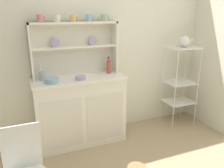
{
  "coord_description": "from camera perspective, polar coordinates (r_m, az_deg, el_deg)",
  "views": [
    {
      "loc": [
        -0.96,
        -1.33,
        1.7
      ],
      "look_at": [
        0.01,
        1.12,
        0.86
      ],
      "focal_mm": 36.21,
      "sensor_mm": 36.0,
      "label": 1
    }
  ],
  "objects": [
    {
      "name": "jam_bottle",
      "position": [
        3.06,
        -0.84,
        4.4
      ],
      "size": [
        0.06,
        0.06,
        0.23
      ],
      "color": "#B74C47",
      "rests_on": "hutch_cabinet"
    },
    {
      "name": "cup_sky_3",
      "position": [
        2.93,
        -5.67,
        16.29
      ],
      "size": [
        0.09,
        0.07,
        0.09
      ],
      "color": "#8EB2D1",
      "rests_on": "hutch_shelf_unit"
    },
    {
      "name": "hutch_cabinet",
      "position": [
        3.03,
        -7.95,
        -6.5
      ],
      "size": [
        1.17,
        0.45,
        0.9
      ],
      "color": "white",
      "rests_on": "ground"
    },
    {
      "name": "bowl_floral_medium",
      "position": [
        2.8,
        -7.99,
        1.57
      ],
      "size": [
        0.13,
        0.13,
        0.05
      ],
      "primitive_type": "cylinder",
      "color": "#B79ECC",
      "rests_on": "hutch_cabinet"
    },
    {
      "name": "wire_chair",
      "position": [
        2.05,
        -21.47,
        -18.89
      ],
      "size": [
        0.36,
        0.36,
        0.85
      ],
      "rotation": [
        0.0,
        0.0,
        0.23
      ],
      "color": "white",
      "rests_on": "ground"
    },
    {
      "name": "cup_cream_1",
      "position": [
        2.85,
        -13.72,
        15.76
      ],
      "size": [
        0.09,
        0.07,
        0.08
      ],
      "color": "silver",
      "rests_on": "hutch_shelf_unit"
    },
    {
      "name": "utensil_jar",
      "position": [
        2.88,
        -17.18,
        2.06
      ],
      "size": [
        0.08,
        0.08,
        0.23
      ],
      "color": "#B2B7C6",
      "rests_on": "hutch_cabinet"
    },
    {
      "name": "cup_sage_4",
      "position": [
        2.99,
        -1.94,
        16.37
      ],
      "size": [
        0.1,
        0.08,
        0.09
      ],
      "color": "#9EB78E",
      "rests_on": "hutch_shelf_unit"
    },
    {
      "name": "porcelain_teapot",
      "position": [
        3.46,
        17.7,
        10.17
      ],
      "size": [
        0.25,
        0.16,
        0.18
      ],
      "color": "white",
      "rests_on": "bakers_rack"
    },
    {
      "name": "bakers_rack",
      "position": [
        3.57,
        16.92,
        1.61
      ],
      "size": [
        0.43,
        0.35,
        1.21
      ],
      "color": "silver",
      "rests_on": "ground"
    },
    {
      "name": "cup_gold_2",
      "position": [
        2.88,
        -9.74,
        16.06
      ],
      "size": [
        0.08,
        0.07,
        0.08
      ],
      "color": "#DBB760",
      "rests_on": "hutch_shelf_unit"
    },
    {
      "name": "wall_back",
      "position": [
        3.14,
        -3.56,
        9.53
      ],
      "size": [
        3.84,
        0.05,
        2.5
      ],
      "primitive_type": "cube",
      "color": "silver",
      "rests_on": "ground"
    },
    {
      "name": "hutch_shelf_unit",
      "position": [
        2.95,
        -9.44,
        9.78
      ],
      "size": [
        1.1,
        0.18,
        0.68
      ],
      "color": "silver",
      "rests_on": "hutch_cabinet"
    },
    {
      "name": "bowl_mixing_large",
      "position": [
        2.75,
        -14.94,
        0.86
      ],
      "size": [
        0.17,
        0.17,
        0.06
      ],
      "primitive_type": "cylinder",
      "color": "#8EB2D1",
      "rests_on": "hutch_cabinet"
    },
    {
      "name": "cup_rose_0",
      "position": [
        2.83,
        -17.67,
        15.52
      ],
      "size": [
        0.09,
        0.08,
        0.09
      ],
      "color": "#D17A84",
      "rests_on": "hutch_shelf_unit"
    }
  ]
}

